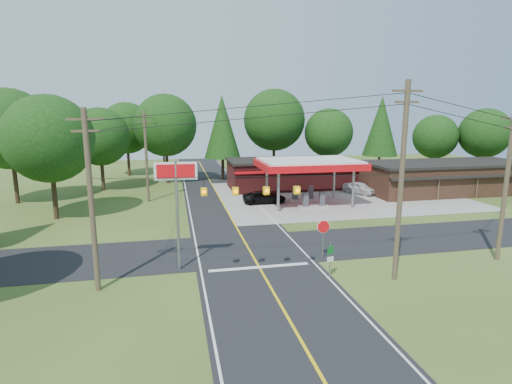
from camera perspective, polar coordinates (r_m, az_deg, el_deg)
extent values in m
plane|color=#38551E|center=(29.28, -1.05, -8.16)|extent=(120.00, 120.00, 0.00)
cube|color=black|center=(29.27, -1.05, -8.14)|extent=(8.00, 120.00, 0.02)
cube|color=black|center=(29.27, -1.05, -8.14)|extent=(70.00, 7.00, 0.02)
cube|color=yellow|center=(29.27, -1.05, -8.11)|extent=(0.15, 110.00, 0.00)
cylinder|color=gray|center=(39.71, 3.21, 0.14)|extent=(0.28, 0.28, 4.20)
cylinder|color=gray|center=(44.48, 1.55, 1.35)|extent=(0.28, 0.28, 4.20)
cylinder|color=gray|center=(42.46, 13.70, 0.56)|extent=(0.28, 0.28, 4.20)
cylinder|color=gray|center=(46.95, 11.10, 1.67)|extent=(0.28, 0.28, 4.20)
cube|color=red|center=(42.89, 7.56, 3.93)|extent=(10.60, 7.40, 0.70)
cube|color=white|center=(42.84, 7.57, 4.46)|extent=(10.00, 7.00, 0.25)
cube|color=#9E9B93|center=(41.97, 8.22, -2.11)|extent=(3.20, 0.90, 0.22)
cube|color=#3F3F44|center=(41.49, 7.08, -1.07)|extent=(0.55, 0.45, 1.50)
cube|color=#3F3F44|center=(42.10, 9.40, -0.96)|extent=(0.55, 0.45, 1.50)
cube|color=#9E9B93|center=(45.28, 6.67, -1.09)|extent=(3.20, 0.90, 0.22)
cube|color=#3F3F44|center=(44.84, 5.61, -0.12)|extent=(0.55, 0.45, 1.50)
cube|color=#3F3F44|center=(45.40, 7.78, -0.02)|extent=(0.55, 0.45, 1.50)
cube|color=#4E1617|center=(52.97, 4.95, 2.52)|extent=(16.00, 7.00, 3.50)
cube|color=black|center=(52.72, 4.99, 4.56)|extent=(16.40, 7.40, 0.30)
cube|color=red|center=(49.43, 6.16, 2.99)|extent=(16.00, 0.50, 0.25)
cube|color=#301C13|center=(54.97, 25.46, 1.78)|extent=(20.00, 8.00, 3.50)
cube|color=black|center=(54.72, 25.63, 3.75)|extent=(20.40, 8.40, 0.30)
cube|color=black|center=(51.61, 28.32, 1.94)|extent=(20.00, 0.70, 0.25)
cylinder|color=#473828|center=(24.09, 20.00, 1.07)|extent=(0.30, 0.30, 11.50)
cube|color=#473828|center=(23.80, 20.85, 13.37)|extent=(1.80, 0.12, 0.12)
cube|color=#473828|center=(23.77, 20.75, 11.93)|extent=(1.40, 0.12, 0.12)
cylinder|color=#473828|center=(23.06, -22.47, -1.44)|extent=(0.30, 0.30, 10.00)
cube|color=#473828|center=(22.57, -23.31, 9.53)|extent=(1.80, 0.12, 0.12)
cube|color=#473828|center=(22.59, -23.19, 8.01)|extent=(1.40, 0.12, 0.12)
cylinder|color=#473828|center=(45.48, -15.40, 4.86)|extent=(0.30, 0.30, 10.00)
cube|color=#473828|center=(45.24, -15.69, 10.40)|extent=(1.80, 0.12, 0.12)
cube|color=#473828|center=(45.24, -15.65, 9.65)|extent=(1.40, 0.12, 0.12)
cylinder|color=#473828|center=(30.60, 32.09, 0.63)|extent=(0.30, 0.30, 10.00)
cylinder|color=#473828|center=(62.35, -13.09, 6.35)|extent=(0.30, 0.30, 9.50)
cube|color=yellow|center=(21.91, -7.45, 0.04)|extent=(0.32, 0.32, 0.42)
cube|color=yellow|center=(21.90, -2.98, 0.11)|extent=(0.32, 0.32, 0.42)
cube|color=yellow|center=(22.03, 1.48, 0.19)|extent=(0.32, 0.32, 0.42)
cube|color=yellow|center=(22.28, 5.86, 0.26)|extent=(0.32, 0.32, 0.42)
cylinder|color=#332316|center=(54.43, -21.06, 2.29)|extent=(0.44, 0.44, 3.96)
sphere|color=black|center=(53.96, -21.42, 7.37)|extent=(7.26, 7.26, 7.26)
cylinder|color=#332316|center=(57.62, -12.58, 3.59)|extent=(0.44, 0.44, 4.68)
sphere|color=black|center=(57.17, -12.82, 9.28)|extent=(8.58, 8.58, 8.58)
cylinder|color=#332316|center=(59.06, -4.77, 3.82)|extent=(0.44, 0.44, 4.32)
cone|color=black|center=(58.61, -4.86, 9.30)|extent=(5.28, 5.28, 9.00)
cylinder|color=#332316|center=(61.46, 2.55, 4.47)|extent=(0.44, 0.44, 5.04)
sphere|color=black|center=(61.05, 2.60, 10.23)|extent=(9.24, 9.24, 9.24)
cylinder|color=#332316|center=(62.12, 10.19, 3.88)|extent=(0.44, 0.44, 3.96)
sphere|color=black|center=(61.71, 10.35, 8.34)|extent=(7.26, 7.26, 7.26)
cylinder|color=#332316|center=(64.63, 17.14, 4.00)|extent=(0.44, 0.44, 4.32)
cone|color=black|center=(64.22, 17.44, 8.99)|extent=(5.28, 5.28, 9.00)
cylinder|color=#332316|center=(67.26, 23.94, 3.49)|extent=(0.44, 0.44, 3.60)
sphere|color=black|center=(66.89, 24.24, 7.22)|extent=(6.60, 6.60, 6.60)
cylinder|color=#332316|center=(68.63, 29.49, 3.29)|extent=(0.44, 0.44, 3.96)
sphere|color=black|center=(68.26, 29.88, 7.31)|extent=(7.26, 7.26, 7.26)
cylinder|color=#332316|center=(41.32, -26.82, -0.54)|extent=(0.44, 0.44, 4.32)
sphere|color=black|center=(40.69, -27.47, 6.76)|extent=(7.92, 7.92, 7.92)
cylinder|color=#332316|center=(50.61, -31.11, 1.21)|extent=(0.44, 0.44, 4.68)
sphere|color=black|center=(50.10, -31.78, 7.66)|extent=(8.58, 8.58, 8.58)
cylinder|color=#332316|center=(65.94, -17.73, 4.10)|extent=(0.44, 0.44, 4.32)
sphere|color=black|center=(65.54, -18.01, 8.68)|extent=(7.92, 7.92, 7.92)
imported|color=black|center=(43.69, 1.20, -0.76)|extent=(4.78, 4.78, 1.32)
imported|color=silver|center=(50.18, 14.59, 0.54)|extent=(5.87, 5.87, 1.48)
cylinder|color=gray|center=(25.05, -11.15, -3.44)|extent=(0.18, 0.18, 6.93)
cube|color=white|center=(24.50, -11.40, 2.96)|extent=(2.58, 0.18, 1.09)
cube|color=red|center=(24.46, -11.40, 2.94)|extent=(2.27, 0.15, 0.84)
cylinder|color=gray|center=(27.31, 9.53, -6.90)|extent=(0.07, 0.07, 2.59)
cylinder|color=gray|center=(24.50, 10.53, -9.49)|extent=(0.06, 0.06, 2.26)
cube|color=#0C591E|center=(24.25, 10.62, -8.18)|extent=(0.45, 0.16, 0.46)
cube|color=white|center=(24.45, 10.57, -9.42)|extent=(0.45, 0.16, 0.31)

